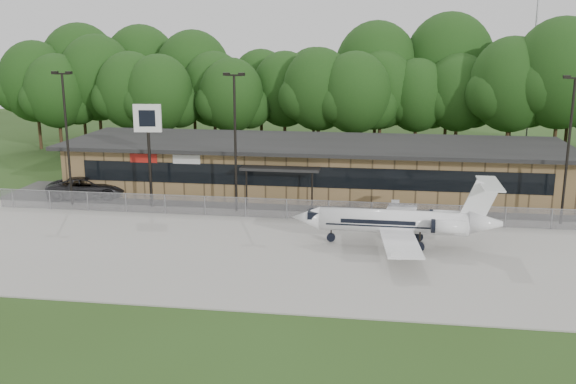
% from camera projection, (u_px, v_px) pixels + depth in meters
% --- Properties ---
extents(ground, '(160.00, 160.00, 0.00)m').
position_uv_depth(ground, '(261.00, 305.00, 31.16)').
color(ground, '#2A4317').
rests_on(ground, ground).
extents(apron, '(64.00, 18.00, 0.08)m').
position_uv_depth(apron, '(286.00, 251.00, 38.85)').
color(apron, '#9E9B93').
rests_on(apron, ground).
extents(parking_lot, '(50.00, 9.00, 0.06)m').
position_uv_depth(parking_lot, '(308.00, 204.00, 49.91)').
color(parking_lot, '#383835').
rests_on(parking_lot, ground).
extents(terminal, '(41.00, 11.65, 4.30)m').
position_uv_depth(terminal, '(314.00, 166.00, 53.67)').
color(terminal, olive).
rests_on(terminal, ground).
extents(fence, '(46.00, 0.04, 1.52)m').
position_uv_depth(fence, '(301.00, 210.00, 45.41)').
color(fence, gray).
rests_on(fence, ground).
extents(treeline, '(72.00, 12.00, 15.00)m').
position_uv_depth(treeline, '(332.00, 86.00, 69.79)').
color(treeline, '#123611').
rests_on(treeline, ground).
extents(radio_mast, '(0.20, 0.20, 25.00)m').
position_uv_depth(radio_mast, '(535.00, 39.00, 71.26)').
color(radio_mast, gray).
rests_on(radio_mast, ground).
extents(light_pole_left, '(1.55, 0.30, 10.23)m').
position_uv_depth(light_pole_left, '(66.00, 129.00, 48.19)').
color(light_pole_left, black).
rests_on(light_pole_left, ground).
extents(light_pole_mid, '(1.55, 0.30, 10.23)m').
position_uv_depth(light_pole_mid, '(235.00, 132.00, 46.34)').
color(light_pole_mid, black).
rests_on(light_pole_mid, ground).
extents(light_pole_right, '(1.55, 0.30, 10.23)m').
position_uv_depth(light_pole_right, '(569.00, 139.00, 43.07)').
color(light_pole_right, black).
rests_on(light_pole_right, ground).
extents(business_jet, '(12.87, 11.43, 4.35)m').
position_uv_depth(business_jet, '(400.00, 223.00, 39.45)').
color(business_jet, white).
rests_on(business_jet, ground).
extents(suv, '(6.78, 4.42, 1.74)m').
position_uv_depth(suv, '(87.00, 187.00, 51.73)').
color(suv, '#29282A').
rests_on(suv, ground).
extents(pole_sign, '(2.07, 0.47, 7.87)m').
position_uv_depth(pole_sign, '(148.00, 129.00, 47.56)').
color(pole_sign, black).
rests_on(pole_sign, ground).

